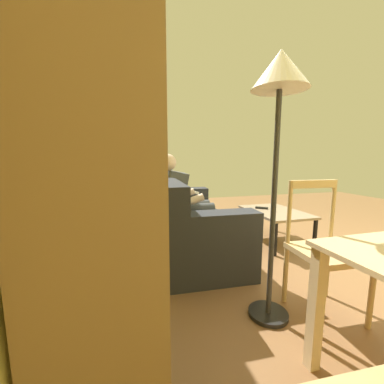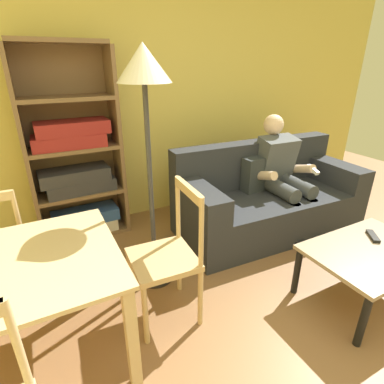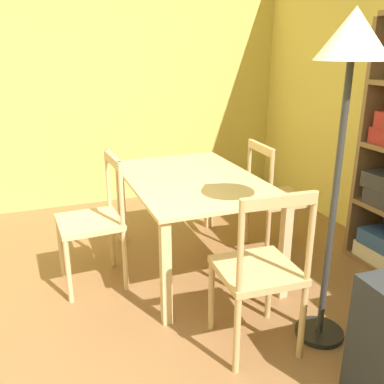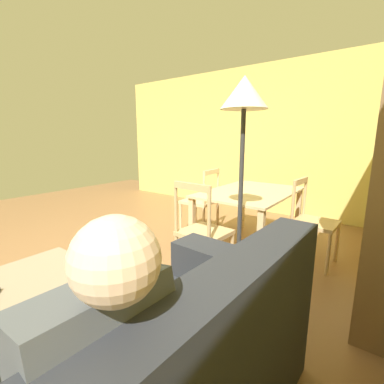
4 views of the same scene
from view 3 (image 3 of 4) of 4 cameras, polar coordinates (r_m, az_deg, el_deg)
name	(u,v)px [view 3 (image 3 of 4)]	position (r m, az deg, el deg)	size (l,w,h in m)	color
wall_side	(22,82)	(4.51, -22.16, 13.71)	(0.12, 5.57, 2.61)	#D2BE5D
dining_table	(192,190)	(3.11, 0.00, 0.24)	(1.38, 0.92, 0.71)	#D1B27F
dining_chair_near_wall	(276,198)	(3.47, 11.33, -0.86)	(0.44, 0.44, 0.92)	tan
dining_chair_facing_couch	(259,272)	(2.32, 9.14, -10.68)	(0.44, 0.44, 0.96)	tan
dining_chair_by_doorway	(94,222)	(2.99, -13.24, -3.95)	(0.44, 0.44, 0.93)	#D1B27F
floor_lamp	(350,70)	(2.22, 20.66, 15.32)	(0.36, 0.36, 1.80)	black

